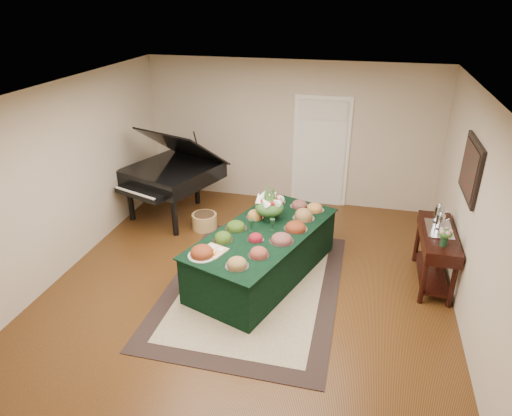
% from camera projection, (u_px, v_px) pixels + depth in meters
% --- Properties ---
extents(ground, '(6.00, 6.00, 0.00)m').
position_uv_depth(ground, '(251.00, 283.00, 6.54)').
color(ground, black).
rests_on(ground, ground).
extents(area_rug, '(2.36, 3.30, 0.01)m').
position_uv_depth(area_rug, '(253.00, 286.00, 6.45)').
color(area_rug, black).
rests_on(area_rug, ground).
extents(kitchen_doorway, '(1.05, 0.07, 2.10)m').
position_uv_depth(kitchen_doorway, '(321.00, 153.00, 8.57)').
color(kitchen_doorway, white).
rests_on(kitchen_doorway, ground).
extents(buffet_table, '(1.92, 2.72, 0.73)m').
position_uv_depth(buffet_table, '(264.00, 253.00, 6.57)').
color(buffet_table, black).
rests_on(buffet_table, ground).
extents(food_platters, '(1.56, 2.23, 0.12)m').
position_uv_depth(food_platters, '(265.00, 227.00, 6.43)').
color(food_platters, silver).
rests_on(food_platters, buffet_table).
extents(cutting_board, '(0.39, 0.39, 0.10)m').
position_uv_depth(cutting_board, '(214.00, 249.00, 5.91)').
color(cutting_board, tan).
rests_on(cutting_board, buffet_table).
extents(green_goblets, '(0.36, 0.17, 0.18)m').
position_uv_depth(green_goblets, '(262.00, 225.00, 6.39)').
color(green_goblets, '#14321D').
rests_on(green_goblets, buffet_table).
extents(floral_centerpiece, '(0.44, 0.44, 0.44)m').
position_uv_depth(floral_centerpiece, '(269.00, 204.00, 6.64)').
color(floral_centerpiece, '#14321D').
rests_on(floral_centerpiece, buffet_table).
extents(grand_piano, '(1.86, 1.95, 1.69)m').
position_uv_depth(grand_piano, '(172.00, 173.00, 8.14)').
color(grand_piano, black).
rests_on(grand_piano, ground).
extents(wicker_basket, '(0.43, 0.43, 0.27)m').
position_uv_depth(wicker_basket, '(205.00, 221.00, 7.98)').
color(wicker_basket, '#A57C42').
rests_on(wicker_basket, ground).
extents(mahogany_sideboard, '(0.45, 1.29, 0.82)m').
position_uv_depth(mahogany_sideboard, '(437.00, 243.00, 6.29)').
color(mahogany_sideboard, black).
rests_on(mahogany_sideboard, ground).
extents(tea_service, '(0.34, 0.58, 0.30)m').
position_uv_depth(tea_service, '(440.00, 219.00, 6.30)').
color(tea_service, silver).
rests_on(tea_service, mahogany_sideboard).
extents(pink_bouquet, '(0.20, 0.20, 0.25)m').
position_uv_depth(pink_bouquet, '(445.00, 234.00, 5.80)').
color(pink_bouquet, '#14321D').
rests_on(pink_bouquet, mahogany_sideboard).
extents(wall_painting, '(0.05, 0.95, 0.75)m').
position_uv_depth(wall_painting, '(471.00, 169.00, 5.76)').
color(wall_painting, black).
rests_on(wall_painting, ground).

